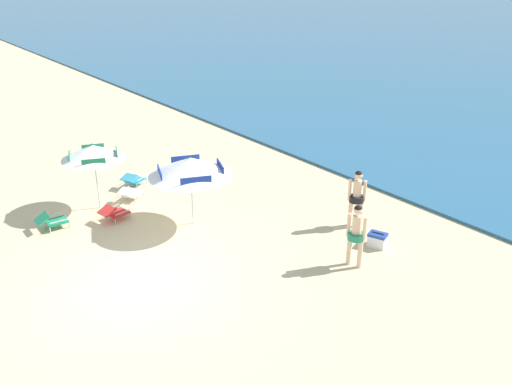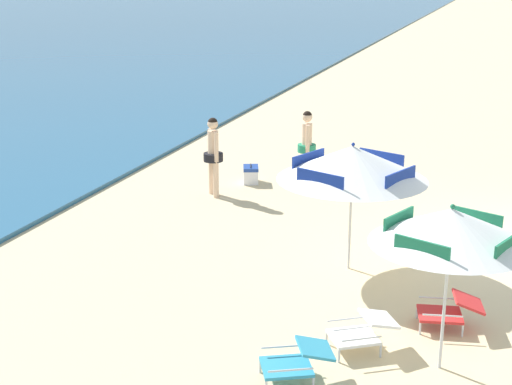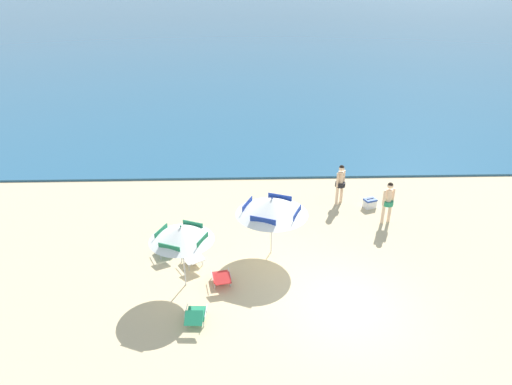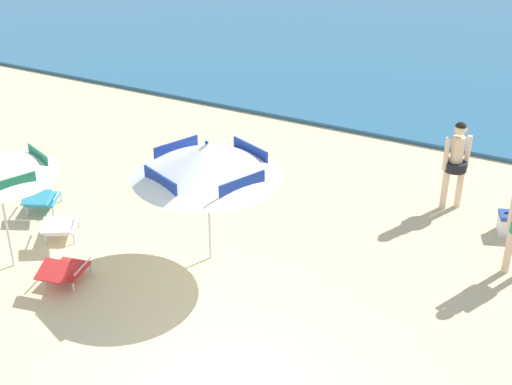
{
  "view_description": "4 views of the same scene",
  "coord_description": "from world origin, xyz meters",
  "px_view_note": "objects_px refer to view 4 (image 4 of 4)",
  "views": [
    {
      "loc": [
        10.46,
        -4.74,
        7.47
      ],
      "look_at": [
        -1.0,
        4.48,
        0.91
      ],
      "focal_mm": 37.69,
      "sensor_mm": 36.0,
      "label": 1
    },
    {
      "loc": [
        -13.22,
        0.74,
        4.79
      ],
      "look_at": [
        -1.22,
        4.74,
        0.93
      ],
      "focal_mm": 50.87,
      "sensor_mm": 36.0,
      "label": 2
    },
    {
      "loc": [
        -2.91,
        -9.82,
        8.58
      ],
      "look_at": [
        -2.46,
        4.77,
        1.41
      ],
      "focal_mm": 30.06,
      "sensor_mm": 36.0,
      "label": 3
    },
    {
      "loc": [
        3.43,
        -5.81,
        6.59
      ],
      "look_at": [
        -1.53,
        3.62,
        1.01
      ],
      "focal_mm": 49.7,
      "sensor_mm": 36.0,
      "label": 4
    }
  ],
  "objects_px": {
    "lounge_chair_facing_sea": "(41,199)",
    "lounge_chair_spare_folded": "(63,270)",
    "lounge_chair_beside_umbrella": "(60,226)",
    "person_standing_near_shore": "(456,159)",
    "cooler_box": "(512,223)",
    "beach_umbrella_striped_second": "(207,160)"
  },
  "relations": [
    {
      "from": "lounge_chair_facing_sea",
      "to": "lounge_chair_spare_folded",
      "type": "xyz_separation_m",
      "value": [
        2.0,
        -1.67,
        -0.0
      ]
    },
    {
      "from": "lounge_chair_facing_sea",
      "to": "lounge_chair_spare_folded",
      "type": "bearing_deg",
      "value": -39.76
    },
    {
      "from": "lounge_chair_beside_umbrella",
      "to": "person_standing_near_shore",
      "type": "height_order",
      "value": "person_standing_near_shore"
    },
    {
      "from": "person_standing_near_shore",
      "to": "cooler_box",
      "type": "relative_size",
      "value": 3.02
    },
    {
      "from": "lounge_chair_facing_sea",
      "to": "cooler_box",
      "type": "relative_size",
      "value": 1.7
    },
    {
      "from": "cooler_box",
      "to": "beach_umbrella_striped_second",
      "type": "bearing_deg",
      "value": -143.6
    },
    {
      "from": "lounge_chair_facing_sea",
      "to": "cooler_box",
      "type": "distance_m",
      "value": 8.72
    },
    {
      "from": "person_standing_near_shore",
      "to": "lounge_chair_spare_folded",
      "type": "bearing_deg",
      "value": -131.52
    },
    {
      "from": "beach_umbrella_striped_second",
      "to": "cooler_box",
      "type": "height_order",
      "value": "beach_umbrella_striped_second"
    },
    {
      "from": "beach_umbrella_striped_second",
      "to": "lounge_chair_beside_umbrella",
      "type": "bearing_deg",
      "value": -164.89
    },
    {
      "from": "beach_umbrella_striped_second",
      "to": "lounge_chair_spare_folded",
      "type": "height_order",
      "value": "beach_umbrella_striped_second"
    },
    {
      "from": "beach_umbrella_striped_second",
      "to": "lounge_chair_facing_sea",
      "type": "relative_size",
      "value": 2.53
    },
    {
      "from": "lounge_chair_beside_umbrella",
      "to": "person_standing_near_shore",
      "type": "distance_m",
      "value": 7.33
    },
    {
      "from": "lounge_chair_spare_folded",
      "to": "person_standing_near_shore",
      "type": "height_order",
      "value": "person_standing_near_shore"
    },
    {
      "from": "lounge_chair_facing_sea",
      "to": "cooler_box",
      "type": "xyz_separation_m",
      "value": [
        8.06,
        3.33,
        -0.08
      ]
    },
    {
      "from": "beach_umbrella_striped_second",
      "to": "cooler_box",
      "type": "xyz_separation_m",
      "value": [
        4.38,
        3.23,
        -1.63
      ]
    },
    {
      "from": "person_standing_near_shore",
      "to": "cooler_box",
      "type": "bearing_deg",
      "value": -20.31
    },
    {
      "from": "lounge_chair_spare_folded",
      "to": "cooler_box",
      "type": "height_order",
      "value": "lounge_chair_spare_folded"
    },
    {
      "from": "lounge_chair_beside_umbrella",
      "to": "beach_umbrella_striped_second",
      "type": "bearing_deg",
      "value": 15.11
    },
    {
      "from": "lounge_chair_spare_folded",
      "to": "person_standing_near_shore",
      "type": "bearing_deg",
      "value": 48.48
    },
    {
      "from": "lounge_chair_spare_folded",
      "to": "cooler_box",
      "type": "relative_size",
      "value": 1.64
    },
    {
      "from": "lounge_chair_beside_umbrella",
      "to": "lounge_chair_spare_folded",
      "type": "bearing_deg",
      "value": -46.52
    }
  ]
}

